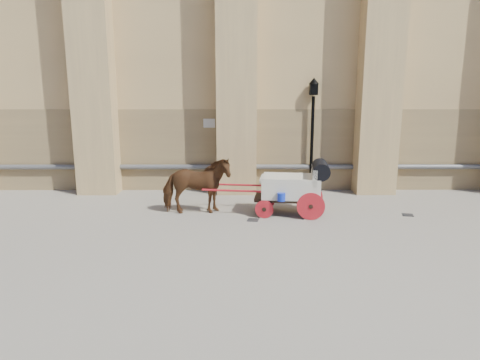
{
  "coord_description": "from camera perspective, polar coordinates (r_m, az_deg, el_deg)",
  "views": [
    {
      "loc": [
        -0.93,
        -11.67,
        3.69
      ],
      "look_at": [
        -0.89,
        0.85,
        1.04
      ],
      "focal_mm": 32.0,
      "sensor_mm": 36.0,
      "label": 1
    }
  ],
  "objects": [
    {
      "name": "horse",
      "position": [
        12.92,
        -5.85,
        -0.78
      ],
      "size": [
        2.11,
        1.1,
        1.72
      ],
      "primitive_type": "imported",
      "rotation": [
        0.0,
        0.0,
        1.66
      ],
      "color": "#593419",
      "rests_on": "ground"
    },
    {
      "name": "drain_grate_far",
      "position": [
        13.84,
        21.46,
        -4.35
      ],
      "size": [
        0.39,
        0.39,
        0.01
      ],
      "primitive_type": "cube",
      "rotation": [
        0.0,
        0.0,
        -0.25
      ],
      "color": "black",
      "rests_on": "ground"
    },
    {
      "name": "drain_grate_near",
      "position": [
        12.41,
        1.74,
        -5.34
      ],
      "size": [
        0.37,
        0.37,
        0.01
      ],
      "primitive_type": "cube",
      "rotation": [
        0.0,
        0.0,
        -0.19
      ],
      "color": "black",
      "rests_on": "ground"
    },
    {
      "name": "street_lamp",
      "position": [
        15.77,
        9.61,
        6.34
      ],
      "size": [
        0.39,
        0.39,
        4.11
      ],
      "color": "black",
      "rests_on": "ground"
    },
    {
      "name": "ground",
      "position": [
        12.27,
        4.18,
        -5.59
      ],
      "size": [
        90.0,
        90.0,
        0.0
      ],
      "primitive_type": "plane",
      "color": "#6F675D",
      "rests_on": "ground"
    },
    {
      "name": "carriage",
      "position": [
        12.9,
        7.39,
        -0.73
      ],
      "size": [
        3.85,
        1.48,
        1.64
      ],
      "rotation": [
        0.0,
        0.0,
        -0.13
      ],
      "color": "black",
      "rests_on": "ground"
    }
  ]
}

